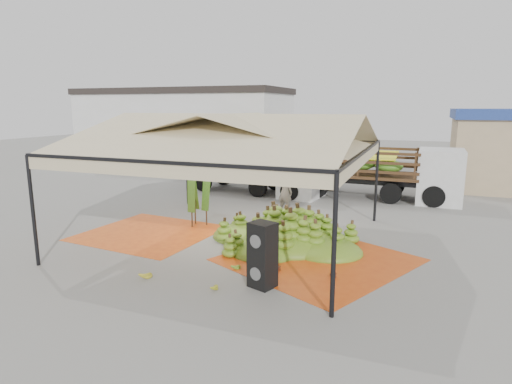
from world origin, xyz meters
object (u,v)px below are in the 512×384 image
at_px(banana_heap, 286,228).
at_px(truck_left, 262,165).
at_px(truck_right, 388,167).
at_px(speaker_stack, 263,255).
at_px(vendor, 285,192).

height_order(banana_heap, truck_left, truck_left).
xyz_separation_m(banana_heap, truck_right, (2.31, 8.23, 0.91)).
distance_m(speaker_stack, vendor, 7.20).
relative_size(speaker_stack, truck_left, 0.23).
distance_m(speaker_stack, truck_right, 11.59).
relative_size(banana_heap, truck_right, 0.74).
bearing_deg(banana_heap, vendor, 108.07).
bearing_deg(vendor, truck_right, -110.38).
bearing_deg(vendor, truck_left, -38.68).
xyz_separation_m(vendor, truck_right, (3.56, 4.41, 0.58)).
bearing_deg(vendor, speaker_stack, 121.76).
xyz_separation_m(banana_heap, speaker_stack, (0.40, -3.19, 0.24)).
bearing_deg(speaker_stack, truck_left, 130.11).
relative_size(banana_heap, truck_left, 0.77).
xyz_separation_m(speaker_stack, truck_left, (-3.97, 10.61, 0.59)).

